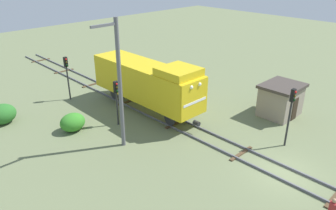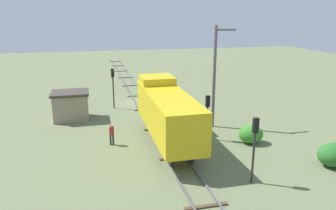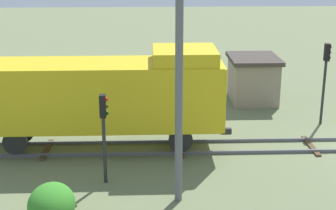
{
  "view_description": "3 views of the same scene",
  "coord_description": "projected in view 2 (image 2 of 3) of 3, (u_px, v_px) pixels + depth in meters",
  "views": [
    {
      "loc": [
        -16.8,
        -7.06,
        12.22
      ],
      "look_at": [
        -0.68,
        9.58,
        1.8
      ],
      "focal_mm": 35.0,
      "sensor_mm": 36.0,
      "label": 1
    },
    {
      "loc": [
        5.58,
        36.07,
        9.92
      ],
      "look_at": [
        -0.44,
        11.36,
        2.78
      ],
      "focal_mm": 35.0,
      "sensor_mm": 36.0,
      "label": 2
    },
    {
      "loc": [
        -22.3,
        10.73,
        9.21
      ],
      "look_at": [
        0.75,
        9.84,
        1.92
      ],
      "focal_mm": 55.0,
      "sensor_mm": 36.0,
      "label": 3
    }
  ],
  "objects": [
    {
      "name": "bush_mid",
      "position": [
        251.0,
        134.0,
        25.81
      ],
      "size": [
        1.96,
        1.6,
        1.43
      ],
      "primitive_type": "ellipsoid",
      "color": "#348026",
      "rests_on": "ground"
    },
    {
      "name": "traffic_signal_near",
      "position": [
        113.0,
        81.0,
        34.66
      ],
      "size": [
        0.32,
        0.34,
        4.32
      ],
      "color": "#262628",
      "rests_on": "ground"
    },
    {
      "name": "bush_near",
      "position": [
        334.0,
        155.0,
        21.84
      ],
      "size": [
        2.24,
        1.83,
        1.63
      ],
      "primitive_type": "ellipsoid",
      "color": "#296726",
      "rests_on": "ground"
    },
    {
      "name": "locomotive",
      "position": [
        167.0,
        110.0,
        24.98
      ],
      "size": [
        2.9,
        11.6,
        4.6
      ],
      "color": "gold",
      "rests_on": "railway_track"
    },
    {
      "name": "ground_plane",
      "position": [
        141.0,
        103.0,
        37.7
      ],
      "size": [
        111.7,
        111.7,
        0.0
      ],
      "primitive_type": "plane",
      "color": "#66704C"
    },
    {
      "name": "traffic_signal_far",
      "position": [
        255.0,
        138.0,
        19.18
      ],
      "size": [
        0.32,
        0.34,
        4.11
      ],
      "color": "#262628",
      "rests_on": "ground"
    },
    {
      "name": "catenary_mast",
      "position": [
        215.0,
        75.0,
        28.51
      ],
      "size": [
        1.94,
        0.28,
        8.98
      ],
      "color": "#595960",
      "rests_on": "ground"
    },
    {
      "name": "railway_track",
      "position": [
        141.0,
        102.0,
        37.68
      ],
      "size": [
        2.4,
        74.47,
        0.16
      ],
      "color": "#595960",
      "rests_on": "ground"
    },
    {
      "name": "worker_near_track",
      "position": [
        155.0,
        86.0,
        41.44
      ],
      "size": [
        0.38,
        0.38,
        1.7
      ],
      "rotation": [
        0.0,
        0.0,
        5.79
      ],
      "color": "#262B38",
      "rests_on": "ground"
    },
    {
      "name": "traffic_signal_mid",
      "position": [
        207.0,
        109.0,
        26.08
      ],
      "size": [
        0.32,
        0.34,
        3.67
      ],
      "color": "#262628",
      "rests_on": "ground"
    },
    {
      "name": "worker_by_signal",
      "position": [
        112.0,
        133.0,
        25.34
      ],
      "size": [
        0.38,
        0.38,
        1.7
      ],
      "rotation": [
        0.0,
        0.0,
        3.94
      ],
      "color": "#262B38",
      "rests_on": "ground"
    },
    {
      "name": "relay_hut",
      "position": [
        71.0,
        105.0,
        31.45
      ],
      "size": [
        3.5,
        2.9,
        2.74
      ],
      "color": "gray",
      "rests_on": "ground"
    }
  ]
}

